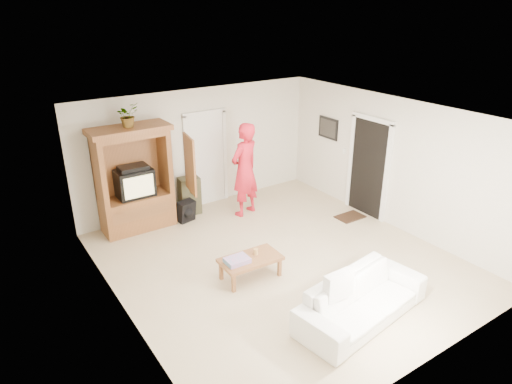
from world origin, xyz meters
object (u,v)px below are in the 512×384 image
(man, at_px, (245,170))
(armoire, at_px, (136,186))
(coffee_table, at_px, (250,260))
(sofa, at_px, (362,300))

(man, bearing_deg, armoire, -34.08)
(armoire, xyz_separation_m, coffee_table, (0.86, -2.79, -0.58))
(armoire, distance_m, sofa, 4.87)
(armoire, bearing_deg, coffee_table, -72.94)
(armoire, relative_size, sofa, 0.98)
(sofa, bearing_deg, man, 74.42)
(man, xyz_separation_m, sofa, (-0.51, -3.92, -0.69))
(armoire, bearing_deg, man, -16.78)
(man, height_order, sofa, man)
(coffee_table, bearing_deg, sofa, -64.68)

